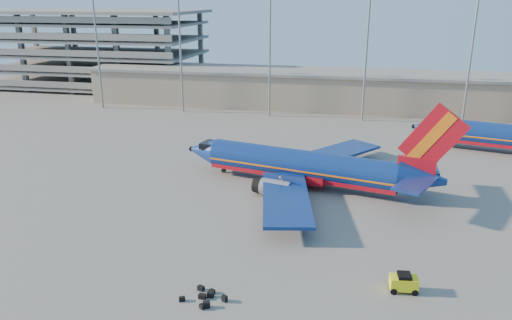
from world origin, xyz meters
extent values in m
plane|color=slate|center=(0.00, 0.00, 0.00)|extent=(220.00, 220.00, 0.00)
cube|color=gray|center=(10.00, 58.00, 4.00)|extent=(120.00, 15.00, 8.00)
cube|color=slate|center=(10.00, 58.00, 8.20)|extent=(122.00, 16.00, 0.60)
cube|color=slate|center=(-62.00, 74.00, 1.00)|extent=(60.00, 30.00, 0.70)
cube|color=slate|center=(-62.00, 74.00, 5.20)|extent=(60.00, 30.00, 0.70)
cube|color=slate|center=(-62.00, 74.00, 9.40)|extent=(60.00, 30.00, 0.70)
cube|color=slate|center=(-62.00, 74.00, 13.60)|extent=(60.00, 30.00, 0.70)
cube|color=slate|center=(-62.00, 74.00, 17.80)|extent=(60.00, 30.00, 0.70)
cube|color=slate|center=(-62.00, 74.00, 21.00)|extent=(62.00, 32.00, 0.80)
cube|color=slate|center=(-62.00, 87.00, 10.50)|extent=(1.20, 1.20, 21.00)
cylinder|color=gray|center=(-45.00, 46.00, 14.00)|extent=(0.44, 0.44, 28.00)
cylinder|color=gray|center=(-25.00, 46.00, 14.00)|extent=(0.44, 0.44, 28.00)
cylinder|color=gray|center=(-5.00, 46.00, 14.00)|extent=(0.44, 0.44, 28.00)
cylinder|color=gray|center=(15.00, 46.00, 14.00)|extent=(0.44, 0.44, 28.00)
cylinder|color=gray|center=(35.00, 46.00, 14.00)|extent=(0.44, 0.44, 28.00)
cylinder|color=navy|center=(7.18, 5.33, 2.98)|extent=(26.72, 9.76, 4.08)
cube|color=#AD0E19|center=(7.18, 5.33, 1.93)|extent=(26.55, 9.00, 1.43)
cube|color=orange|center=(7.18, 5.33, 2.70)|extent=(26.73, 9.80, 0.24)
cone|color=navy|center=(-7.99, 8.72, 2.98)|extent=(5.41, 4.99, 4.08)
cube|color=black|center=(-6.59, 8.41, 4.03)|extent=(3.21, 3.38, 0.88)
cone|color=navy|center=(22.89, 1.82, 3.36)|extent=(6.49, 5.23, 4.08)
cube|color=#AD0E19|center=(22.03, 2.01, 4.85)|extent=(4.65, 1.60, 2.43)
cube|color=#AD0E19|center=(23.54, 1.67, 8.71)|extent=(7.98, 2.11, 8.80)
cube|color=orange|center=(23.33, 1.72, 8.71)|extent=(5.36, 1.63, 6.90)
cube|color=navy|center=(23.28, 5.57, 3.97)|extent=(3.38, 7.09, 0.24)
cube|color=navy|center=(21.65, -1.74, 3.97)|extent=(5.95, 7.79, 0.24)
cube|color=navy|center=(10.91, 14.44, 1.99)|extent=(14.62, 17.01, 0.39)
cube|color=navy|center=(6.68, -4.50, 1.99)|extent=(8.78, 17.85, 0.39)
cube|color=#AD0E19|center=(7.72, 5.21, 1.49)|extent=(7.40, 5.64, 1.10)
cylinder|color=gray|center=(7.14, 11.22, 1.27)|extent=(4.38, 3.13, 2.32)
cylinder|color=gray|center=(4.64, 0.02, 1.27)|extent=(4.38, 3.13, 2.32)
cylinder|color=gray|center=(-4.66, 7.98, 0.61)|extent=(0.32, 0.32, 1.21)
cylinder|color=black|center=(-4.66, 7.98, 0.35)|extent=(0.75, 0.42, 0.71)
cylinder|color=black|center=(9.42, 7.77, 0.46)|extent=(1.04, 0.79, 0.93)
cylinder|color=black|center=(8.17, 2.17, 0.46)|extent=(1.04, 0.79, 0.93)
cone|color=navy|center=(26.09, 30.39, 2.93)|extent=(5.35, 4.94, 4.02)
cube|color=black|center=(27.47, 30.07, 3.96)|extent=(3.18, 3.34, 0.87)
cube|color=yellow|center=(19.54, -19.07, 0.85)|extent=(2.52, 1.61, 1.14)
cube|color=black|center=(19.54, -19.07, 1.53)|extent=(1.26, 1.36, 0.40)
cylinder|color=black|center=(18.57, -18.54, 0.30)|extent=(0.61, 0.27, 0.59)
cylinder|color=black|center=(18.71, -19.79, 0.30)|extent=(0.61, 0.27, 0.59)
cylinder|color=black|center=(20.38, -18.35, 0.30)|extent=(0.61, 0.27, 0.59)
cylinder|color=black|center=(20.51, -19.59, 0.30)|extent=(0.61, 0.27, 0.59)
cube|color=black|center=(0.87, -24.69, 0.20)|extent=(0.61, 0.53, 0.41)
cube|color=black|center=(3.20, -25.12, 0.27)|extent=(0.71, 0.58, 0.54)
cube|color=black|center=(2.89, -25.40, 0.21)|extent=(0.54, 0.48, 0.42)
cube|color=black|center=(3.09, -23.58, 0.25)|extent=(0.59, 0.44, 0.49)
cube|color=black|center=(2.45, -23.96, 0.21)|extent=(0.65, 0.44, 0.43)
cube|color=black|center=(4.46, -23.95, 0.27)|extent=(0.57, 0.52, 0.55)
cube|color=black|center=(1.93, -22.76, 0.21)|extent=(0.68, 0.56, 0.43)
cube|color=black|center=(3.04, -23.00, 0.19)|extent=(0.58, 0.50, 0.37)
camera|label=1|loc=(14.95, -59.49, 24.90)|focal=35.00mm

